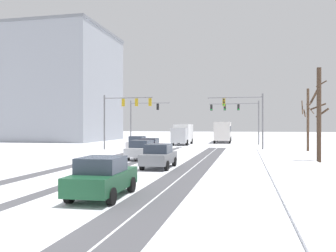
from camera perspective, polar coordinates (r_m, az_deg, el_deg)
The scene contains 19 objects.
wheel_track_left_lane at distance 27.69m, azimuth -5.31°, elevation -5.82°, with size 0.78×38.48×0.01m, color #4C4C51.
wheel_track_right_lane at distance 26.71m, azimuth 3.59°, elevation -6.04°, with size 1.04×38.48×0.01m, color #4C4C51.
wheel_track_center at distance 28.95m, azimuth -12.05°, elevation -5.57°, with size 1.05×38.48×0.01m, color #4C4C51.
wheel_track_oncoming at distance 26.56m, azimuth 6.07°, elevation -6.08°, with size 1.10×38.48×0.01m, color #4C4C51.
sidewalk_kerb_right at distance 24.89m, azimuth 20.12°, elevation -6.37°, with size 4.00×38.48×0.12m, color white.
traffic_signal_far_right at distance 53.86m, azimuth 11.23°, elevation 2.21°, with size 7.44×0.52×6.50m.
traffic_signal_near_left at distance 42.14m, azimuth -7.19°, elevation 2.73°, with size 6.11×0.49×6.50m.
traffic_signal_near_right at distance 41.76m, azimuth 12.60°, elevation 2.28°, with size 6.35×0.38×6.50m.
traffic_signal_far_left at distance 51.93m, azimuth -4.31°, elevation 1.83°, with size 5.95×0.38×6.50m.
car_white_lead at distance 40.92m, azimuth -4.92°, elevation -2.76°, with size 1.97×4.17×1.62m.
car_red_second at distance 34.61m, azimuth -2.99°, elevation -3.28°, with size 1.94×4.15×1.62m.
car_silver_third at distance 29.85m, azimuth -4.22°, elevation -3.83°, with size 1.97×4.17×1.62m.
car_grey_fourth at distance 23.79m, azimuth -1.50°, elevation -4.83°, with size 1.85×4.11×1.62m.
car_dark_green_fifth at distance 14.43m, azimuth -10.49°, elevation -8.07°, with size 1.93×4.15×1.62m.
bus_oncoming at distance 60.34m, azimuth 8.85°, elevation -0.72°, with size 2.85×11.05×3.38m.
box_truck_delivery at distance 52.31m, azimuth 2.36°, elevation -1.24°, with size 2.35×7.42×3.02m.
bare_tree_sidewalk_mid at distance 29.87m, azimuth 23.12°, elevation 1.85°, with size 1.50×0.96×7.34m.
bare_tree_sidewalk_far at distance 42.44m, azimuth 21.57°, elevation 1.19°, with size 1.34×1.33×6.97m.
office_building_far_left_block at distance 73.11m, azimuth -20.24°, elevation 5.96°, with size 28.36×19.13×20.62m.
Camera 1 is at (7.25, -8.76, 2.87)m, focal length 37.86 mm.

